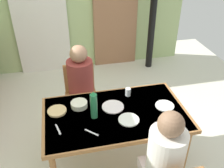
# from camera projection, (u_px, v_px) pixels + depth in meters

# --- Properties ---
(ground_plane) EXTENTS (5.89, 5.89, 0.00)m
(ground_plane) POSITION_uv_depth(u_px,v_px,m) (92.00, 152.00, 3.05)
(ground_plane) COLOR silver
(door_wooden) EXTENTS (0.80, 0.05, 2.00)m
(door_wooden) POSITION_uv_depth(u_px,v_px,m) (115.00, 13.00, 4.45)
(door_wooden) COLOR #996848
(door_wooden) RESTS_ON ground_plane
(curtain_panel) EXTENTS (0.90, 0.03, 2.35)m
(curtain_panel) POSITION_uv_depth(u_px,v_px,m) (38.00, 7.00, 4.09)
(curtain_panel) COLOR white
(curtain_panel) RESTS_ON ground_plane
(dining_table) EXTENTS (1.43, 0.84, 0.75)m
(dining_table) POSITION_uv_depth(u_px,v_px,m) (115.00, 119.00, 2.54)
(dining_table) COLOR #A46C3B
(dining_table) RESTS_ON ground_plane
(chair_far_diner) EXTENTS (0.40, 0.40, 0.87)m
(chair_far_diner) POSITION_uv_depth(u_px,v_px,m) (81.00, 94.00, 3.22)
(chair_far_diner) COLOR #A46C3B
(chair_far_diner) RESTS_ON ground_plane
(person_near_diner) EXTENTS (0.30, 0.37, 0.77)m
(person_near_diner) POSITION_uv_depth(u_px,v_px,m) (165.00, 155.00, 2.01)
(person_near_diner) COLOR silver
(person_near_diner) RESTS_ON ground_plane
(person_far_diner) EXTENTS (0.30, 0.37, 0.77)m
(person_far_diner) POSITION_uv_depth(u_px,v_px,m) (81.00, 80.00, 2.95)
(person_far_diner) COLOR maroon
(person_far_diner) RESTS_ON ground_plane
(water_bottle_green_near) EXTENTS (0.07, 0.07, 0.30)m
(water_bottle_green_near) POSITION_uv_depth(u_px,v_px,m) (94.00, 105.00, 2.38)
(water_bottle_green_near) COLOR #2B794C
(water_bottle_green_near) RESTS_ON dining_table
(serving_bowl_center) EXTENTS (0.17, 0.17, 0.05)m
(serving_bowl_center) POSITION_uv_depth(u_px,v_px,m) (79.00, 104.00, 2.57)
(serving_bowl_center) COLOR silver
(serving_bowl_center) RESTS_ON dining_table
(dinner_plate_near_left) EXTENTS (0.23, 0.23, 0.01)m
(dinner_plate_near_left) POSITION_uv_depth(u_px,v_px,m) (113.00, 107.00, 2.57)
(dinner_plate_near_left) COLOR white
(dinner_plate_near_left) RESTS_ON dining_table
(dinner_plate_near_right) EXTENTS (0.19, 0.19, 0.01)m
(dinner_plate_near_right) POSITION_uv_depth(u_px,v_px,m) (165.00, 106.00, 2.59)
(dinner_plate_near_right) COLOR white
(dinner_plate_near_right) RESTS_ON dining_table
(dinner_plate_far_center) EXTENTS (0.20, 0.20, 0.01)m
(dinner_plate_far_center) POSITION_uv_depth(u_px,v_px,m) (129.00, 120.00, 2.40)
(dinner_plate_far_center) COLOR white
(dinner_plate_far_center) RESTS_ON dining_table
(drinking_glass_by_near_diner) EXTENTS (0.06, 0.06, 0.09)m
(drinking_glass_by_near_diner) POSITION_uv_depth(u_px,v_px,m) (128.00, 92.00, 2.73)
(drinking_glass_by_near_diner) COLOR silver
(drinking_glass_by_near_diner) RESTS_ON dining_table
(bread_plate_sliced) EXTENTS (0.19, 0.19, 0.02)m
(bread_plate_sliced) POSITION_uv_depth(u_px,v_px,m) (57.00, 111.00, 2.51)
(bread_plate_sliced) COLOR #DBB77A
(bread_plate_sliced) RESTS_ON dining_table
(cutlery_knife_near) EXTENTS (0.12, 0.12, 0.00)m
(cutlery_knife_near) POSITION_uv_depth(u_px,v_px,m) (92.00, 132.00, 2.26)
(cutlery_knife_near) COLOR silver
(cutlery_knife_near) RESTS_ON dining_table
(cutlery_fork_near) EXTENTS (0.05, 0.15, 0.00)m
(cutlery_fork_near) POSITION_uv_depth(u_px,v_px,m) (58.00, 129.00, 2.30)
(cutlery_fork_near) COLOR silver
(cutlery_fork_near) RESTS_ON dining_table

